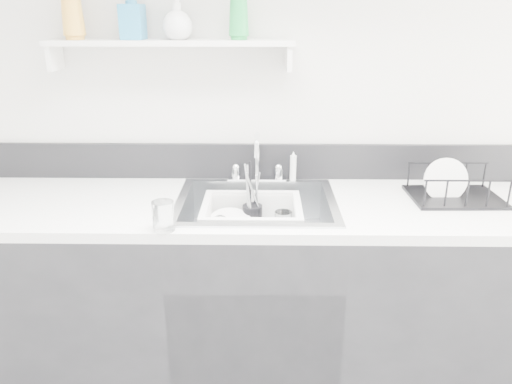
{
  "coord_description": "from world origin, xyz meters",
  "views": [
    {
      "loc": [
        0.03,
        -0.67,
        1.65
      ],
      "look_at": [
        0.0,
        1.14,
        0.98
      ],
      "focal_mm": 35.0,
      "sensor_mm": 36.0,
      "label": 1
    }
  ],
  "objects_px": {
    "counter_run": "(256,301)",
    "dish_rack": "(456,184)",
    "sink": "(256,222)",
    "wash_tub": "(252,222)"
  },
  "relations": [
    {
      "from": "wash_tub",
      "to": "dish_rack",
      "type": "relative_size",
      "value": 1.12
    },
    {
      "from": "wash_tub",
      "to": "dish_rack",
      "type": "xyz_separation_m",
      "value": [
        0.83,
        0.04,
        0.15
      ]
    },
    {
      "from": "counter_run",
      "to": "dish_rack",
      "type": "height_order",
      "value": "dish_rack"
    },
    {
      "from": "counter_run",
      "to": "dish_rack",
      "type": "relative_size",
      "value": 8.98
    },
    {
      "from": "sink",
      "to": "wash_tub",
      "type": "bearing_deg",
      "value": 163.85
    },
    {
      "from": "counter_run",
      "to": "wash_tub",
      "type": "distance_m",
      "value": 0.37
    },
    {
      "from": "counter_run",
      "to": "sink",
      "type": "height_order",
      "value": "sink"
    },
    {
      "from": "counter_run",
      "to": "sink",
      "type": "xyz_separation_m",
      "value": [
        0.0,
        0.0,
        0.37
      ]
    },
    {
      "from": "wash_tub",
      "to": "dish_rack",
      "type": "height_order",
      "value": "dish_rack"
    },
    {
      "from": "counter_run",
      "to": "wash_tub",
      "type": "xyz_separation_m",
      "value": [
        -0.02,
        0.01,
        0.37
      ]
    }
  ]
}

